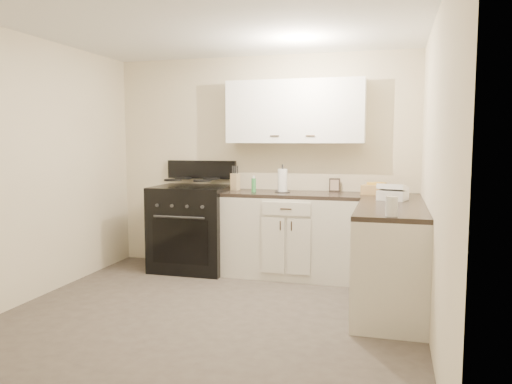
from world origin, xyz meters
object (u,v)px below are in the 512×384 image
(paper_towel, at_px, (283,181))
(countertop_grill, at_px, (393,195))
(stove, at_px, (193,230))
(knife_block, at_px, (235,182))
(wicker_basket, at_px, (377,190))

(paper_towel, distance_m, countertop_grill, 1.27)
(stove, height_order, paper_towel, paper_towel)
(stove, height_order, knife_block, knife_block)
(countertop_grill, bearing_deg, knife_block, 179.54)
(paper_towel, bearing_deg, wicker_basket, 1.89)
(wicker_basket, height_order, countertop_grill, wicker_basket)
(countertop_grill, bearing_deg, stove, -174.13)
(paper_towel, bearing_deg, countertop_grill, -19.89)
(wicker_basket, relative_size, countertop_grill, 1.18)
(paper_towel, height_order, wicker_basket, paper_towel)
(knife_block, height_order, wicker_basket, knife_block)
(paper_towel, xyz_separation_m, wicker_basket, (1.03, 0.03, -0.08))
(stove, relative_size, knife_block, 5.40)
(wicker_basket, distance_m, countertop_grill, 0.49)
(stove, bearing_deg, knife_block, 14.24)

